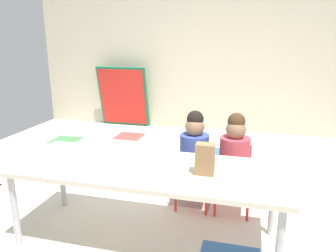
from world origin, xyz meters
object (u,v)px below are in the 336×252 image
at_px(folded_activity_table, 123,97).
at_px(paper_plate_center_table, 89,155).
at_px(craft_table, 147,172).
at_px(paper_bag_brown, 205,159).
at_px(seated_child_middle_seat, 235,154).
at_px(donut_powdered_on_plate, 154,166).
at_px(seated_child_near_camera, 194,151).
at_px(paper_plate_near_edge, 154,168).

relative_size(folded_activity_table, paper_plate_center_table, 6.04).
bearing_deg(craft_table, paper_bag_brown, -3.89).
distance_m(craft_table, seated_child_middle_seat, 0.86).
bearing_deg(seated_child_middle_seat, paper_plate_center_table, -155.99).
xyz_separation_m(seated_child_middle_seat, donut_powdered_on_plate, (-0.54, -0.64, 0.08)).
distance_m(craft_table, paper_plate_center_table, 0.53).
distance_m(seated_child_near_camera, folded_activity_table, 3.11).
bearing_deg(seated_child_middle_seat, paper_plate_near_edge, -130.52).
relative_size(paper_bag_brown, paper_plate_near_edge, 1.22).
height_order(paper_bag_brown, paper_plate_center_table, paper_bag_brown).
bearing_deg(seated_child_near_camera, paper_bag_brown, -74.10).
height_order(seated_child_near_camera, paper_plate_center_table, seated_child_near_camera).
height_order(craft_table, paper_bag_brown, paper_bag_brown).
relative_size(seated_child_near_camera, seated_child_middle_seat, 1.00).
relative_size(craft_table, seated_child_near_camera, 2.22).
xyz_separation_m(seated_child_near_camera, folded_activity_table, (-1.74, 2.57, -0.02)).
bearing_deg(paper_plate_center_table, craft_table, -10.55).
relative_size(seated_child_near_camera, paper_plate_center_table, 5.10).
height_order(paper_plate_near_edge, paper_plate_center_table, same).
bearing_deg(folded_activity_table, seated_child_middle_seat, -50.79).
distance_m(craft_table, folded_activity_table, 3.51).
xyz_separation_m(folded_activity_table, paper_plate_center_table, (0.97, -3.08, 0.08)).
bearing_deg(folded_activity_table, seated_child_near_camera, -55.89).
bearing_deg(donut_powdered_on_plate, paper_plate_near_edge, 0.00).
xyz_separation_m(craft_table, folded_activity_table, (-1.49, 3.17, -0.03)).
height_order(paper_plate_near_edge, donut_powdered_on_plate, donut_powdered_on_plate).
bearing_deg(seated_child_near_camera, seated_child_middle_seat, -0.00).
height_order(craft_table, paper_plate_near_edge, paper_plate_near_edge).
distance_m(craft_table, paper_plate_near_edge, 0.09).
xyz_separation_m(seated_child_near_camera, paper_bag_brown, (0.18, -0.63, 0.17)).
relative_size(seated_child_near_camera, folded_activity_table, 0.84).
relative_size(craft_table, paper_bag_brown, 9.25).
bearing_deg(paper_plate_center_table, seated_child_near_camera, 33.01).
height_order(seated_child_near_camera, seated_child_middle_seat, same).
distance_m(craft_table, seated_child_near_camera, 0.65).
distance_m(folded_activity_table, donut_powdered_on_plate, 3.57).
xyz_separation_m(seated_child_near_camera, paper_plate_center_table, (-0.78, -0.50, 0.07)).
distance_m(paper_bag_brown, paper_plate_center_table, 0.97).
bearing_deg(paper_plate_near_edge, craft_table, 153.44).
xyz_separation_m(folded_activity_table, paper_bag_brown, (1.92, -3.20, 0.19)).
distance_m(paper_bag_brown, paper_plate_near_edge, 0.38).
xyz_separation_m(craft_table, donut_powdered_on_plate, (0.07, -0.03, 0.07)).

